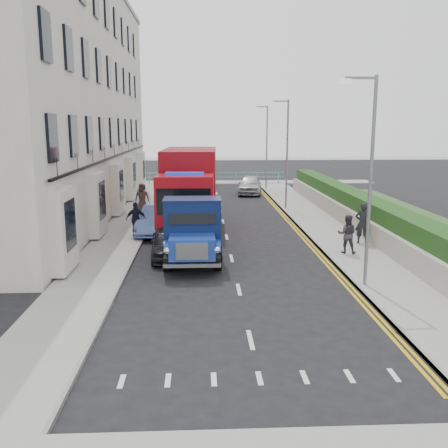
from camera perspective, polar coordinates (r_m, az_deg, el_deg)
ground at (r=18.85m, az=1.24°, el=-5.55°), size 120.00×120.00×0.00m
pavement_west at (r=27.82m, az=-10.78°, el=-0.10°), size 2.40×38.00×0.12m
pavement_east at (r=28.30m, az=10.76°, el=0.10°), size 2.60×38.00×0.12m
promenade at (r=47.33m, az=-1.14°, el=4.75°), size 30.00×2.50×0.12m
sea_plane at (r=78.20m, az=-1.76°, el=7.30°), size 120.00×120.00×0.00m
terrace_west at (r=32.12m, az=-18.03°, el=13.81°), size 6.31×30.20×14.25m
garden_east at (r=28.66m, az=14.54°, el=1.78°), size 1.45×28.00×1.75m
seafront_railing at (r=46.48m, az=-1.12°, el=5.28°), size 13.00×0.08×1.11m
lamp_near at (r=16.96m, az=16.08°, el=5.90°), size 1.23×0.18×7.00m
lamp_mid at (r=32.49m, az=7.03°, el=8.64°), size 1.23×0.18×7.00m
lamp_far at (r=42.37m, az=4.75°, el=9.29°), size 1.23×0.18×7.00m
bedford_lorry at (r=19.71m, az=-3.61°, el=-1.18°), size 2.29×5.60×2.63m
red_lorry at (r=26.38m, az=-4.00°, el=4.22°), size 2.99×8.06×4.17m
parked_car_front at (r=20.88m, az=-6.32°, el=-2.17°), size 1.73×3.75×1.24m
parked_car_mid at (r=25.54m, az=-7.52°, el=0.49°), size 2.01×4.48×1.43m
parked_car_rear at (r=35.58m, az=-6.45°, el=3.50°), size 2.36×4.80×1.34m
seafront_car_left at (r=45.25m, az=-3.66°, el=5.39°), size 2.82×5.90×1.62m
seafront_car_right at (r=39.94m, az=2.97°, el=4.51°), size 2.37×4.59×1.50m
pedestrian_east_near at (r=23.54m, az=15.56°, el=0.10°), size 0.78×0.61×1.88m
pedestrian_east_far at (r=21.62m, az=13.88°, el=-1.12°), size 0.93×0.81×1.63m
pedestrian_west_near at (r=24.52m, az=-10.01°, el=0.54°), size 1.00×0.45×1.67m
pedestrian_west_far at (r=30.95m, az=-9.34°, el=2.93°), size 1.00×0.77×1.83m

